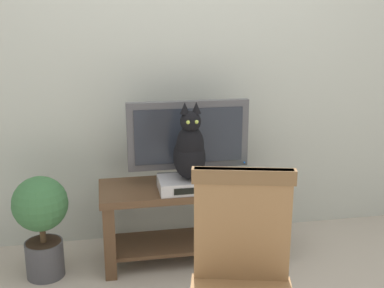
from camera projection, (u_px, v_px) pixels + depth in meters
name	position (u px, v px, depth m)	size (l,w,h in m)	color
back_wall	(186.00, 35.00, 3.27)	(7.00, 0.12, 2.80)	#B7BCB2
tv_stand	(191.00, 208.00, 3.13)	(1.14, 0.43, 0.51)	#513823
tv	(188.00, 140.00, 3.08)	(0.77, 0.20, 0.52)	#4C4C51
media_box	(189.00, 184.00, 2.98)	(0.37, 0.24, 0.08)	#BCBCC1
cat	(190.00, 150.00, 2.91)	(0.19, 0.31, 0.48)	black
wooden_chair	(242.00, 276.00, 1.93)	(0.50, 0.50, 0.97)	olive
book_stack	(253.00, 178.00, 3.10)	(0.24, 0.15, 0.07)	#33477A
potted_plant	(41.00, 218.00, 2.90)	(0.33, 0.33, 0.63)	#47474C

